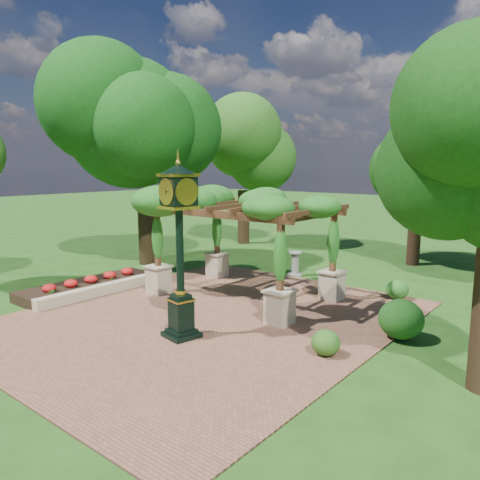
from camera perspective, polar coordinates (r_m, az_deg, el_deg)
The scene contains 13 objects.
ground at distance 13.56m, azimuth -6.77°, elevation -10.54°, with size 120.00×120.00×0.00m, color #1E4714.
brick_plaza at distance 14.23m, azimuth -3.85°, elevation -9.45°, with size 10.00×12.00×0.04m, color brown.
border_wall at distance 17.24m, azimuth -16.38°, elevation -5.87°, with size 0.35×5.00×0.40m, color #C6B793.
flower_bed at distance 17.97m, azimuth -18.02°, elevation -5.40°, with size 1.50×5.00×0.36m, color red.
pedestal_clock at distance 12.10m, azimuth -7.40°, elevation 0.61°, with size 1.07×1.07×4.64m.
pergola at distance 15.83m, azimuth 0.38°, elevation 3.95°, with size 6.05×3.82×3.80m.
sundial at distance 19.49m, azimuth 6.74°, elevation -3.10°, with size 0.74×0.74×1.01m.
shrub_front at distance 11.62m, azimuth 10.40°, elevation -12.21°, with size 0.69×0.69×0.62m, color #285618.
shrub_mid at distance 13.10m, azimuth 19.05°, elevation -9.11°, with size 1.16×1.16×1.05m, color #1B4E15.
shrub_back at distance 16.82m, azimuth 18.64°, elevation -5.73°, with size 0.74×0.74×0.67m, color #23621C.
tree_west_near at distance 21.85m, azimuth -11.69°, elevation 12.59°, with size 5.26×5.26×8.63m.
tree_west_far at distance 27.13m, azimuth 0.45°, elevation 11.09°, with size 4.03×4.03×7.99m.
tree_north at distance 22.59m, azimuth 20.90°, elevation 8.30°, with size 3.88×3.88×6.49m.
Camera 1 is at (9.19, -8.87, 4.56)m, focal length 35.00 mm.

